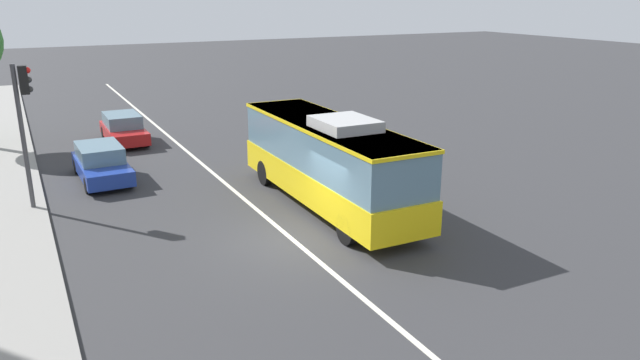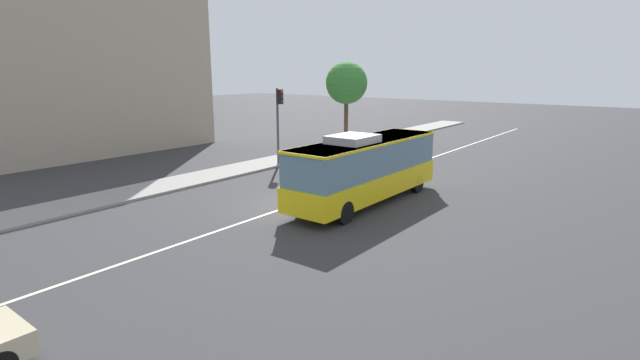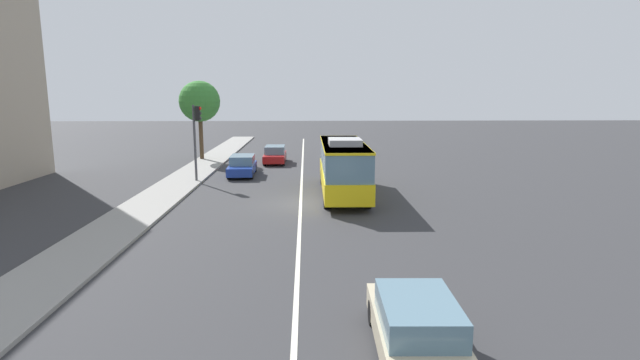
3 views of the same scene
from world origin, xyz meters
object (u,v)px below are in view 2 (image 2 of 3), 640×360
Objects in this scene: transit_bus at (366,166)px; traffic_light_mid_block at (279,113)px; street_tree_kerbside_left at (346,83)px; sedan_red at (404,145)px; sedan_blue at (335,154)px.

traffic_light_mid_block is (4.37, 9.48, 1.75)m from transit_bus.
street_tree_kerbside_left is (15.45, 11.58, 3.41)m from transit_bus.
sedan_red is 0.64× the size of street_tree_kerbside_left.
street_tree_kerbside_left reaches higher than traffic_light_mid_block.
transit_bus is 1.93× the size of traffic_light_mid_block.
street_tree_kerbside_left is at bearing -106.03° from sedan_red.
street_tree_kerbside_left is (11.07, 2.09, 1.66)m from traffic_light_mid_block.
transit_bus is at bearing 19.78° from sedan_red.
street_tree_kerbside_left reaches higher than sedan_blue.
sedan_blue is 0.87× the size of traffic_light_mid_block.
transit_bus is 14.42m from sedan_red.
traffic_light_mid_block is (-9.15, 4.61, 2.84)m from sedan_red.
sedan_blue is at bearing -150.49° from street_tree_kerbside_left.
sedan_blue is at bearing 50.53° from traffic_light_mid_block.
transit_bus reaches higher than sedan_blue.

